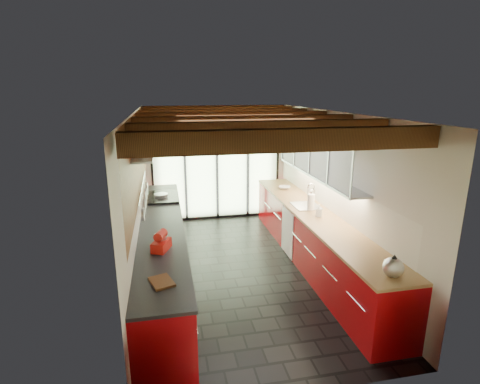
{
  "coord_description": "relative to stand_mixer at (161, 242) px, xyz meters",
  "views": [
    {
      "loc": [
        -1.17,
        -5.63,
        2.95
      ],
      "look_at": [
        0.07,
        0.4,
        1.25
      ],
      "focal_mm": 28.0,
      "sensor_mm": 36.0,
      "label": 1
    }
  ],
  "objects": [
    {
      "name": "bowl",
      "position": [
        2.54,
        2.61,
        -0.08
      ],
      "size": [
        0.32,
        0.32,
        0.06
      ],
      "primitive_type": "imported",
      "rotation": [
        0.0,
        0.0,
        -0.4
      ],
      "color": "silver",
      "rests_on": "right_counter"
    },
    {
      "name": "paper_towel",
      "position": [
        2.54,
        1.18,
        0.03
      ],
      "size": [
        0.14,
        0.14,
        0.33
      ],
      "color": "white",
      "rests_on": "right_counter"
    },
    {
      "name": "stand_mixer",
      "position": [
        0.0,
        0.0,
        0.0
      ],
      "size": [
        0.28,
        0.35,
        0.28
      ],
      "color": "red",
      "rests_on": "left_counter"
    },
    {
      "name": "right_counter",
      "position": [
        2.54,
        1.0,
        -0.57
      ],
      "size": [
        0.68,
        5.0,
        0.92
      ],
      "color": "#A5080E",
      "rests_on": "ground"
    },
    {
      "name": "left_wall_fixtures",
      "position": [
        -0.2,
        1.18,
        0.82
      ],
      "size": [
        0.28,
        2.6,
        0.96
      ],
      "color": "silver",
      "rests_on": "ground"
    },
    {
      "name": "upper_cabinets_right",
      "position": [
        2.7,
        1.3,
        0.82
      ],
      "size": [
        0.34,
        3.0,
        3.0
      ],
      "color": "silver",
      "rests_on": "ground"
    },
    {
      "name": "ceiling_beams",
      "position": [
        1.27,
        1.38,
        1.43
      ],
      "size": [
        3.14,
        5.06,
        4.9
      ],
      "color": "#593316",
      "rests_on": "ground"
    },
    {
      "name": "left_counter",
      "position": [
        -0.01,
        1.0,
        -0.57
      ],
      "size": [
        0.68,
        5.0,
        0.92
      ],
      "color": "#A5080E",
      "rests_on": "ground"
    },
    {
      "name": "pot_small",
      "position": [
        -0.0,
        2.4,
        -0.06
      ],
      "size": [
        0.33,
        0.33,
        0.1
      ],
      "primitive_type": "cylinder",
      "rotation": [
        0.0,
        0.0,
        -0.3
      ],
      "color": "silver",
      "rests_on": "left_counter"
    },
    {
      "name": "kettle",
      "position": [
        2.54,
        -1.25,
        0.01
      ],
      "size": [
        0.23,
        0.29,
        0.27
      ],
      "color": "silver",
      "rests_on": "right_counter"
    },
    {
      "name": "soap_bottle",
      "position": [
        2.54,
        0.83,
        -0.0
      ],
      "size": [
        0.12,
        0.12,
        0.21
      ],
      "primitive_type": "imported",
      "rotation": [
        0.0,
        0.0,
        -0.35
      ],
      "color": "silver",
      "rests_on": "right_counter"
    },
    {
      "name": "room_shell",
      "position": [
        1.27,
        1.0,
        0.63
      ],
      "size": [
        5.5,
        5.5,
        5.5
      ],
      "color": "silver",
      "rests_on": "ground"
    },
    {
      "name": "sink_assembly",
      "position": [
        2.56,
        1.4,
        -0.07
      ],
      "size": [
        0.45,
        0.52,
        0.43
      ],
      "color": "silver",
      "rests_on": "right_counter"
    },
    {
      "name": "range_stove",
      "position": [
        -0.01,
        2.45,
        -0.56
      ],
      "size": [
        0.66,
        0.9,
        0.97
      ],
      "color": "silver",
      "rests_on": "ground"
    },
    {
      "name": "ground",
      "position": [
        1.27,
        1.0,
        -1.03
      ],
      "size": [
        5.5,
        5.5,
        0.0
      ],
      "primitive_type": "plane",
      "color": "black",
      "rests_on": "ground"
    },
    {
      "name": "pot_large",
      "position": [
        -0.0,
        0.24,
        -0.05
      ],
      "size": [
        0.22,
        0.22,
        0.12
      ],
      "primitive_type": "cylinder",
      "rotation": [
        0.0,
        0.0,
        -0.18
      ],
      "color": "silver",
      "rests_on": "left_counter"
    },
    {
      "name": "glass_door",
      "position": [
        1.27,
        3.7,
        0.63
      ],
      "size": [
        2.95,
        0.1,
        2.9
      ],
      "color": "#C6EAAD",
      "rests_on": "ground"
    },
    {
      "name": "cutting_board",
      "position": [
        -0.0,
        -0.89,
        -0.1
      ],
      "size": [
        0.3,
        0.36,
        0.03
      ],
      "primitive_type": "cube",
      "rotation": [
        0.0,
        0.0,
        0.32
      ],
      "color": "brown",
      "rests_on": "left_counter"
    }
  ]
}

